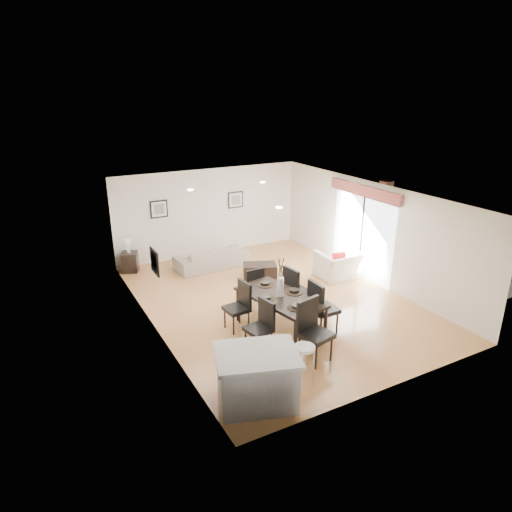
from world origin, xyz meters
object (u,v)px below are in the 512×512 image
dining_chair_head (312,327)px  side_table (130,262)px  dining_chair_foot (253,286)px  kitchen_island (257,378)px  dining_table (280,299)px  dining_chair_wnear (262,323)px  dining_chair_wfar (240,303)px  sofa (212,257)px  coffee_table (260,270)px  dining_chair_enear (320,305)px  dining_chair_efar (295,288)px  bar_stool (304,352)px  armchair (339,265)px

dining_chair_head → side_table: (-2.00, 6.21, -0.40)m
dining_chair_foot → kitchen_island: size_ratio=0.64×
dining_table → dining_chair_wnear: (-0.71, -0.48, -0.16)m
dining_chair_wnear → dining_chair_wfar: dining_chair_wfar is taller
sofa → dining_chair_foot: (-0.17, -2.92, 0.27)m
dining_table → coffee_table: 3.12m
dining_table → dining_chair_foot: 1.25m
dining_chair_enear → dining_table: bearing=54.9°
coffee_table → dining_chair_efar: bearing=-76.1°
dining_chair_wfar → dining_chair_head: bearing=16.4°
bar_stool → dining_chair_efar: bearing=60.4°
dining_chair_wfar → dining_chair_enear: 1.72m
dining_chair_foot → kitchen_island: bearing=62.8°
armchair → bar_stool: bearing=48.4°
dining_chair_wnear → dining_chair_head: size_ratio=0.86×
dining_chair_efar → kitchen_island: dining_chair_efar is taller
dining_chair_efar → dining_chair_foot: (-0.70, 0.75, -0.08)m
dining_table → coffee_table: bearing=58.4°
dining_chair_wnear → bar_stool: 1.42m
dining_table → bar_stool: bearing=-120.0°
sofa → dining_chair_wfar: 3.77m
dining_chair_head → bar_stool: dining_chair_head is taller
armchair → dining_chair_efar: 2.63m
side_table → kitchen_island: (0.43, -6.88, 0.19)m
armchair → side_table: (-5.00, 3.23, -0.09)m
dining_chair_efar → dining_chair_head: 1.86m
side_table → dining_chair_head: bearing=-72.2°
dining_chair_wnear → dining_chair_head: bearing=32.9°
dining_chair_enear → kitchen_island: size_ratio=0.74×
dining_chair_head → bar_stool: size_ratio=1.54×
dining_chair_enear → dining_chair_efar: bearing=0.3°
side_table → kitchen_island: kitchen_island is taller
dining_chair_wnear → dining_chair_foot: bearing=147.8°
armchair → dining_chair_efar: dining_chair_efar is taller
dining_chair_wfar → dining_chair_head: size_ratio=0.88×
armchair → dining_chair_wnear: (-3.68, -2.24, 0.22)m
dining_chair_wnear → dining_chair_efar: (1.40, 0.97, 0.07)m
dining_chair_foot → bar_stool: bearing=77.9°
armchair → kitchen_island: size_ratio=0.72×
kitchen_island → dining_chair_wfar: bearing=88.1°
side_table → bar_stool: size_ratio=0.72×
dining_table → coffee_table: (1.09, 2.87, -0.56)m
dining_chair_efar → dining_chair_head: bearing=150.1°
armchair → coffee_table: bearing=-27.2°
dining_chair_wfar → side_table: size_ratio=1.88×
bar_stool → coffee_table: bearing=69.9°
dining_chair_wnear → kitchen_island: dining_chair_wnear is taller
dining_chair_wfar → dining_chair_efar: 1.40m
dining_chair_head → kitchen_island: bearing=-168.9°
coffee_table → side_table: bearing=168.9°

